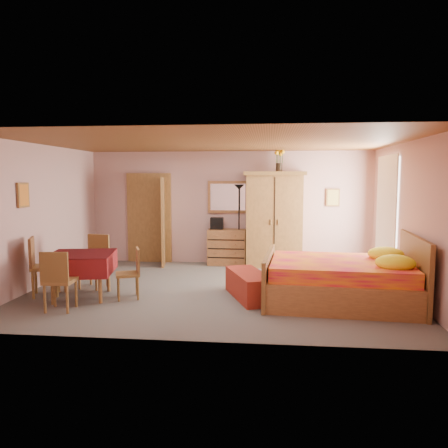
# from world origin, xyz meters

# --- Properties ---
(floor) EXTENTS (6.50, 6.50, 0.00)m
(floor) POSITION_xyz_m (0.00, 0.00, 0.00)
(floor) COLOR slate
(floor) RESTS_ON ground
(ceiling) EXTENTS (6.50, 6.50, 0.00)m
(ceiling) POSITION_xyz_m (0.00, 0.00, 2.60)
(ceiling) COLOR brown
(ceiling) RESTS_ON wall_back
(wall_back) EXTENTS (6.50, 0.10, 2.60)m
(wall_back) POSITION_xyz_m (0.00, 2.50, 1.30)
(wall_back) COLOR tan
(wall_back) RESTS_ON floor
(wall_front) EXTENTS (6.50, 0.10, 2.60)m
(wall_front) POSITION_xyz_m (0.00, -2.50, 1.30)
(wall_front) COLOR tan
(wall_front) RESTS_ON floor
(wall_left) EXTENTS (0.10, 5.00, 2.60)m
(wall_left) POSITION_xyz_m (-3.25, 0.00, 1.30)
(wall_left) COLOR tan
(wall_left) RESTS_ON floor
(wall_right) EXTENTS (0.10, 5.00, 2.60)m
(wall_right) POSITION_xyz_m (3.25, 0.00, 1.30)
(wall_right) COLOR tan
(wall_right) RESTS_ON floor
(doorway) EXTENTS (1.06, 0.12, 2.15)m
(doorway) POSITION_xyz_m (-1.90, 2.47, 1.02)
(doorway) COLOR #9E6B35
(doorway) RESTS_ON floor
(window) EXTENTS (0.08, 1.40, 1.95)m
(window) POSITION_xyz_m (3.21, 1.20, 1.45)
(window) COLOR white
(window) RESTS_ON wall_right
(picture_left) EXTENTS (0.04, 0.32, 0.42)m
(picture_left) POSITION_xyz_m (-3.22, -0.60, 1.70)
(picture_left) COLOR orange
(picture_left) RESTS_ON wall_left
(picture_back) EXTENTS (0.30, 0.04, 0.40)m
(picture_back) POSITION_xyz_m (2.35, 2.47, 1.55)
(picture_back) COLOR #D8BF59
(picture_back) RESTS_ON wall_back
(chest_of_drawers) EXTENTS (0.88, 0.45, 0.82)m
(chest_of_drawers) POSITION_xyz_m (-0.03, 2.27, 0.41)
(chest_of_drawers) COLOR brown
(chest_of_drawers) RESTS_ON floor
(wall_mirror) EXTENTS (0.94, 0.08, 0.74)m
(wall_mirror) POSITION_xyz_m (-0.03, 2.48, 1.55)
(wall_mirror) COLOR white
(wall_mirror) RESTS_ON wall_back
(stereo) EXTENTS (0.29, 0.22, 0.27)m
(stereo) POSITION_xyz_m (-0.27, 2.29, 0.95)
(stereo) COLOR black
(stereo) RESTS_ON chest_of_drawers
(floor_lamp) EXTENTS (0.31, 0.31, 1.84)m
(floor_lamp) POSITION_xyz_m (0.24, 2.26, 0.92)
(floor_lamp) COLOR black
(floor_lamp) RESTS_ON floor
(wardrobe) EXTENTS (1.39, 0.77, 2.13)m
(wardrobe) POSITION_xyz_m (1.02, 2.22, 1.06)
(wardrobe) COLOR olive
(wardrobe) RESTS_ON floor
(sunflower_vase) EXTENTS (0.21, 0.21, 0.51)m
(sunflower_vase) POSITION_xyz_m (1.13, 2.24, 2.39)
(sunflower_vase) COLOR yellow
(sunflower_vase) RESTS_ON wardrobe
(bed) EXTENTS (2.51, 2.04, 1.10)m
(bed) POSITION_xyz_m (2.05, -0.56, 0.55)
(bed) COLOR red
(bed) RESTS_ON floor
(bench) EXTENTS (0.89, 1.37, 0.43)m
(bench) POSITION_xyz_m (0.60, -0.49, 0.21)
(bench) COLOR maroon
(bench) RESTS_ON floor
(dining_table) EXTENTS (1.19, 1.19, 0.75)m
(dining_table) POSITION_xyz_m (-2.17, -0.75, 0.37)
(dining_table) COLOR maroon
(dining_table) RESTS_ON floor
(chair_south) EXTENTS (0.44, 0.44, 0.92)m
(chair_south) POSITION_xyz_m (-2.19, -1.45, 0.46)
(chair_south) COLOR #9D6A35
(chair_south) RESTS_ON floor
(chair_north) EXTENTS (0.51, 0.51, 0.95)m
(chair_north) POSITION_xyz_m (-2.25, -0.09, 0.48)
(chair_north) COLOR #A96C39
(chair_north) RESTS_ON floor
(chair_west) EXTENTS (0.59, 0.59, 1.00)m
(chair_west) POSITION_xyz_m (-2.83, -0.68, 0.50)
(chair_west) COLOR #A07136
(chair_west) RESTS_ON floor
(chair_east) EXTENTS (0.49, 0.49, 0.83)m
(chair_east) POSITION_xyz_m (-1.40, -0.72, 0.42)
(chair_east) COLOR olive
(chair_east) RESTS_ON floor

